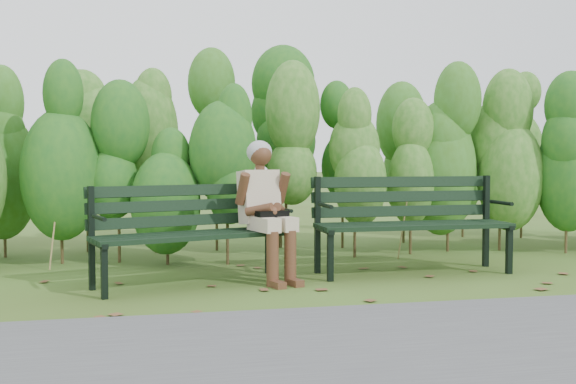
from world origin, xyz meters
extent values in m
plane|color=#3E4B1C|center=(0.00, 0.00, 0.00)|extent=(80.00, 80.00, 0.00)
cube|color=#474749|center=(0.00, -2.20, 0.01)|extent=(60.00, 2.50, 0.01)
cylinder|color=#47381E|center=(-2.14, 1.30, 0.40)|extent=(0.03, 0.03, 0.80)
ellipsoid|color=#396C1B|center=(-2.14, 1.30, 1.04)|extent=(0.64, 0.64, 1.44)
cylinder|color=#47381E|center=(-1.53, 1.30, 0.40)|extent=(0.03, 0.03, 0.80)
ellipsoid|color=#396C1B|center=(-1.53, 1.30, 1.04)|extent=(0.64, 0.64, 1.44)
cylinder|color=#47381E|center=(-0.92, 1.30, 0.40)|extent=(0.03, 0.03, 0.80)
ellipsoid|color=#396C1B|center=(-0.92, 1.30, 1.04)|extent=(0.64, 0.64, 1.44)
cylinder|color=#47381E|center=(-0.31, 1.30, 0.40)|extent=(0.03, 0.03, 0.80)
ellipsoid|color=#396C1B|center=(-0.31, 1.30, 1.04)|extent=(0.64, 0.64, 1.44)
cylinder|color=#47381E|center=(0.31, 1.30, 0.40)|extent=(0.03, 0.03, 0.80)
ellipsoid|color=#396C1B|center=(0.31, 1.30, 1.04)|extent=(0.64, 0.64, 1.44)
cylinder|color=#47381E|center=(0.92, 1.30, 0.40)|extent=(0.03, 0.03, 0.80)
ellipsoid|color=#396C1B|center=(0.92, 1.30, 1.04)|extent=(0.64, 0.64, 1.44)
cylinder|color=#47381E|center=(1.53, 1.30, 0.40)|extent=(0.03, 0.03, 0.80)
ellipsoid|color=#396C1B|center=(1.53, 1.30, 1.04)|extent=(0.64, 0.64, 1.44)
cylinder|color=#47381E|center=(2.14, 1.30, 0.40)|extent=(0.03, 0.03, 0.80)
ellipsoid|color=#396C1B|center=(2.14, 1.30, 1.04)|extent=(0.64, 0.64, 1.44)
cylinder|color=#47381E|center=(2.75, 1.30, 0.40)|extent=(0.03, 0.03, 0.80)
ellipsoid|color=#396C1B|center=(2.75, 1.30, 1.04)|extent=(0.64, 0.64, 1.44)
cylinder|color=#47381E|center=(3.36, 1.30, 0.40)|extent=(0.03, 0.03, 0.80)
ellipsoid|color=#396C1B|center=(3.36, 1.30, 1.04)|extent=(0.64, 0.64, 1.44)
cylinder|color=#47381E|center=(-2.69, 2.30, 0.55)|extent=(0.04, 0.04, 1.10)
ellipsoid|color=#1E5A1E|center=(-2.69, 2.30, 1.43)|extent=(0.70, 0.70, 1.98)
cylinder|color=#47381E|center=(-1.92, 2.30, 0.55)|extent=(0.04, 0.04, 1.10)
ellipsoid|color=#1E5A1E|center=(-1.92, 2.30, 1.43)|extent=(0.70, 0.70, 1.98)
cylinder|color=#47381E|center=(-1.15, 2.30, 0.55)|extent=(0.04, 0.04, 1.10)
ellipsoid|color=#1E5A1E|center=(-1.15, 2.30, 1.43)|extent=(0.70, 0.70, 1.98)
cylinder|color=#47381E|center=(-0.38, 2.30, 0.55)|extent=(0.04, 0.04, 1.10)
ellipsoid|color=#1E5A1E|center=(-0.38, 2.30, 1.43)|extent=(0.70, 0.70, 1.98)
cylinder|color=#47381E|center=(0.38, 2.30, 0.55)|extent=(0.04, 0.04, 1.10)
ellipsoid|color=#1E5A1E|center=(0.38, 2.30, 1.43)|extent=(0.70, 0.70, 1.98)
cylinder|color=#47381E|center=(1.15, 2.30, 0.55)|extent=(0.04, 0.04, 1.10)
ellipsoid|color=#1E5A1E|center=(1.15, 2.30, 1.43)|extent=(0.70, 0.70, 1.98)
cylinder|color=#47381E|center=(1.92, 2.30, 0.55)|extent=(0.04, 0.04, 1.10)
ellipsoid|color=#1E5A1E|center=(1.92, 2.30, 1.43)|extent=(0.70, 0.70, 1.98)
cylinder|color=#47381E|center=(2.69, 2.30, 0.55)|extent=(0.04, 0.04, 1.10)
ellipsoid|color=#1E5A1E|center=(2.69, 2.30, 1.43)|extent=(0.70, 0.70, 1.98)
cylinder|color=#47381E|center=(3.46, 2.30, 0.55)|extent=(0.04, 0.04, 1.10)
ellipsoid|color=#1E5A1E|center=(3.46, 2.30, 1.43)|extent=(0.70, 0.70, 1.98)
cylinder|color=#47381E|center=(4.22, 2.30, 0.55)|extent=(0.04, 0.04, 1.10)
cube|color=brown|center=(-0.90, -0.79, 0.00)|extent=(0.10, 0.11, 0.01)
cube|color=brown|center=(-0.67, 0.05, 0.00)|extent=(0.11, 0.11, 0.01)
cube|color=brown|center=(1.86, -0.08, 0.00)|extent=(0.10, 0.08, 0.01)
cube|color=brown|center=(0.88, -0.36, 0.00)|extent=(0.11, 0.11, 0.01)
cube|color=brown|center=(-1.49, -0.96, 0.00)|extent=(0.11, 0.11, 0.01)
cube|color=brown|center=(-0.20, -0.54, 0.00)|extent=(0.08, 0.10, 0.01)
cube|color=brown|center=(1.68, -0.13, 0.00)|extent=(0.11, 0.11, 0.01)
cube|color=brown|center=(0.52, 0.96, 0.00)|extent=(0.11, 0.11, 0.01)
cube|color=brown|center=(0.77, -0.42, 0.00)|extent=(0.11, 0.11, 0.01)
cube|color=brown|center=(-1.81, 0.97, 0.00)|extent=(0.11, 0.10, 0.01)
cube|color=brown|center=(-0.39, 0.54, 0.00)|extent=(0.09, 0.11, 0.01)
cube|color=brown|center=(0.77, -0.48, 0.00)|extent=(0.11, 0.10, 0.01)
cube|color=brown|center=(-1.62, 0.61, 0.00)|extent=(0.08, 0.10, 0.01)
cube|color=brown|center=(0.07, -0.26, 0.00)|extent=(0.11, 0.10, 0.01)
cube|color=brown|center=(1.08, 0.13, 0.00)|extent=(0.11, 0.10, 0.01)
cube|color=brown|center=(-1.81, 0.60, 0.00)|extent=(0.10, 0.11, 0.01)
cube|color=brown|center=(-0.76, -0.60, 0.00)|extent=(0.10, 0.09, 0.01)
cube|color=brown|center=(-1.93, -0.63, 0.00)|extent=(0.11, 0.11, 0.01)
cube|color=brown|center=(-0.70, 0.38, 0.00)|extent=(0.11, 0.11, 0.01)
cube|color=black|center=(-0.78, -0.04, 0.41)|extent=(1.61, 0.59, 0.04)
cube|color=black|center=(-0.81, 0.07, 0.41)|extent=(1.61, 0.59, 0.04)
cube|color=black|center=(-0.85, 0.18, 0.41)|extent=(1.61, 0.59, 0.04)
cube|color=black|center=(-0.88, 0.29, 0.41)|extent=(1.61, 0.59, 0.04)
cube|color=black|center=(-0.91, 0.37, 0.51)|extent=(1.60, 0.54, 0.10)
cube|color=black|center=(-0.91, 0.39, 0.64)|extent=(1.60, 0.54, 0.10)
cube|color=black|center=(-0.91, 0.40, 0.77)|extent=(1.60, 0.54, 0.10)
cube|color=black|center=(-1.53, -0.28, 0.21)|extent=(0.06, 0.06, 0.41)
cube|color=black|center=(-1.65, 0.09, 0.41)|extent=(0.06, 0.06, 0.83)
cube|color=black|center=(-1.59, -0.11, 0.40)|extent=(0.18, 0.45, 0.04)
cylinder|color=black|center=(-1.57, -0.15, 0.60)|extent=(0.13, 0.34, 0.03)
cube|color=black|center=(-0.02, 0.18, 0.21)|extent=(0.06, 0.06, 0.41)
cube|color=black|center=(-0.14, 0.56, 0.41)|extent=(0.06, 0.06, 0.83)
cube|color=black|center=(-0.08, 0.36, 0.40)|extent=(0.18, 0.45, 0.04)
cylinder|color=black|center=(-0.06, 0.32, 0.60)|extent=(0.13, 0.34, 0.03)
cube|color=black|center=(1.15, 0.08, 0.44)|extent=(1.76, 0.13, 0.04)
cube|color=black|center=(1.15, 0.21, 0.44)|extent=(1.76, 0.13, 0.04)
cube|color=black|center=(1.14, 0.33, 0.44)|extent=(1.76, 0.13, 0.04)
cube|color=black|center=(1.14, 0.45, 0.44)|extent=(1.76, 0.13, 0.04)
cube|color=black|center=(1.14, 0.54, 0.55)|extent=(1.76, 0.07, 0.10)
cube|color=black|center=(1.14, 0.56, 0.68)|extent=(1.76, 0.07, 0.10)
cube|color=black|center=(1.14, 0.57, 0.82)|extent=(1.76, 0.07, 0.10)
cube|color=black|center=(0.31, 0.06, 0.22)|extent=(0.05, 0.05, 0.44)
cube|color=black|center=(0.30, 0.48, 0.44)|extent=(0.05, 0.05, 0.88)
cube|color=black|center=(0.30, 0.26, 0.42)|extent=(0.05, 0.49, 0.04)
cylinder|color=black|center=(0.30, 0.21, 0.64)|extent=(0.04, 0.37, 0.04)
cube|color=black|center=(1.99, 0.08, 0.22)|extent=(0.05, 0.05, 0.44)
cube|color=black|center=(1.98, 0.50, 0.44)|extent=(0.05, 0.05, 0.88)
cube|color=black|center=(1.99, 0.28, 0.42)|extent=(0.05, 0.49, 0.04)
cylinder|color=black|center=(1.99, 0.23, 0.64)|extent=(0.04, 0.37, 0.04)
cube|color=beige|center=(-0.26, 0.10, 0.50)|extent=(0.24, 0.41, 0.12)
cube|color=beige|center=(-0.10, 0.15, 0.50)|extent=(0.24, 0.41, 0.12)
cylinder|color=#522F1D|center=(-0.21, -0.05, 0.23)|extent=(0.13, 0.13, 0.45)
cylinder|color=#522F1D|center=(-0.06, 0.00, 0.23)|extent=(0.13, 0.13, 0.45)
cube|color=#522F1D|center=(-0.19, -0.12, 0.03)|extent=(0.13, 0.20, 0.06)
cube|color=#522F1D|center=(-0.03, -0.07, 0.03)|extent=(0.13, 0.20, 0.06)
cube|color=beige|center=(-0.25, 0.36, 0.71)|extent=(0.39, 0.32, 0.48)
cylinder|color=#522F1D|center=(-0.25, 0.34, 0.96)|extent=(0.08, 0.08, 0.09)
sphere|color=#522F1D|center=(-0.25, 0.34, 1.08)|extent=(0.19, 0.19, 0.19)
ellipsoid|color=gray|center=(-0.25, 0.36, 1.10)|extent=(0.22, 0.21, 0.20)
cylinder|color=#522F1D|center=(-0.42, 0.23, 0.79)|extent=(0.14, 0.21, 0.29)
cylinder|color=#522F1D|center=(-0.05, 0.35, 0.79)|extent=(0.14, 0.21, 0.29)
cylinder|color=#522F1D|center=(-0.29, 0.15, 0.62)|extent=(0.25, 0.20, 0.12)
cylinder|color=#522F1D|center=(-0.10, 0.21, 0.62)|extent=(0.16, 0.26, 0.12)
sphere|color=#522F1D|center=(-0.18, 0.12, 0.60)|extent=(0.10, 0.10, 0.10)
cube|color=black|center=(-0.18, 0.13, 0.53)|extent=(0.30, 0.19, 0.15)
camera|label=1|loc=(-1.22, -5.42, 1.06)|focal=42.00mm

